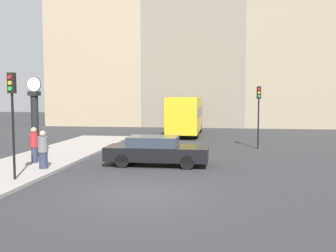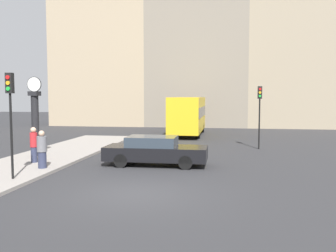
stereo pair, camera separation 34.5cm
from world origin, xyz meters
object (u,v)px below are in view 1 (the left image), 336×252
bus_distant (186,114)px  pedestrian_red_top (34,145)px  traffic_light_far (259,104)px  pedestrian_grey_jacket (43,150)px  street_clock (35,119)px  traffic_light_near (12,104)px  sedan_car (156,151)px

bus_distant → pedestrian_red_top: bus_distant is taller
traffic_light_far → pedestrian_grey_jacket: traffic_light_far is taller
street_clock → pedestrian_red_top: size_ratio=2.47×
traffic_light_near → pedestrian_red_top: bearing=106.2°
sedan_car → traffic_light_near: (-4.67, -4.28, 2.28)m
bus_distant → pedestrian_grey_jacket: bearing=-106.1°
pedestrian_red_top → traffic_light_near: bearing=-73.8°
pedestrian_red_top → pedestrian_grey_jacket: (1.08, -1.27, -0.04)m
sedan_car → pedestrian_red_top: (-5.67, -0.85, 0.28)m
bus_distant → traffic_light_near: size_ratio=2.03×
traffic_light_far → pedestrian_red_top: traffic_light_far is taller
sedan_car → pedestrian_red_top: pedestrian_red_top is taller
street_clock → pedestrian_red_top: bearing=-64.2°
bus_distant → traffic_light_near: bearing=-104.5°
traffic_light_near → traffic_light_far: traffic_light_near is taller
traffic_light_far → street_clock: 13.02m
street_clock → traffic_light_far: bearing=24.9°
pedestrian_grey_jacket → bus_distant: bearing=73.9°
pedestrian_grey_jacket → traffic_light_far: bearing=40.5°
bus_distant → street_clock: bearing=-116.6°
sedan_car → traffic_light_near: size_ratio=1.20×
sedan_car → pedestrian_grey_jacket: pedestrian_grey_jacket is taller
bus_distant → street_clock: 14.71m
bus_distant → pedestrian_red_top: (-5.75, -14.87, -0.81)m
bus_distant → traffic_light_near: traffic_light_near is taller
traffic_light_near → bus_distant: bearing=75.5°
sedan_car → street_clock: street_clock is taller
traffic_light_far → street_clock: bearing=-155.1°
traffic_light_near → street_clock: bearing=109.6°
street_clock → traffic_light_near: bearing=-70.4°
sedan_car → traffic_light_far: 8.51m
street_clock → pedestrian_red_top: (0.83, -1.72, -1.10)m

